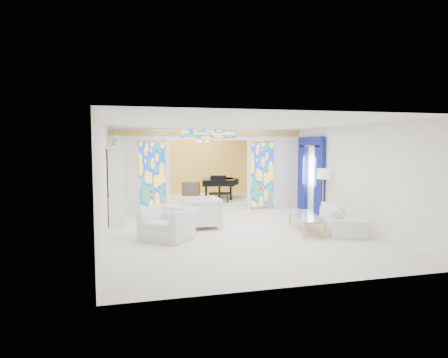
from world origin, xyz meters
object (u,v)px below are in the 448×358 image
object	(u,v)px
china_cabinet	(117,185)
sofa	(342,218)
grand_piano	(221,182)
tv_console	(191,189)
coffee_table	(306,216)
armchair_right	(202,212)
armchair_left	(168,224)

from	to	relation	value
china_cabinet	sofa	bearing A→B (deg)	-24.07
grand_piano	tv_console	size ratio (longest dim) A/B	3.32
coffee_table	tv_console	distance (m)	5.82
armchair_right	sofa	bearing A→B (deg)	69.08
armchair_left	tv_console	distance (m)	5.53
sofa	tv_console	xyz separation A→B (m)	(-3.38, 5.48, 0.34)
armchair_right	tv_console	bearing A→B (deg)	172.97
sofa	coffee_table	size ratio (longest dim) A/B	1.11
sofa	coffee_table	world-z (taller)	sofa
armchair_right	tv_console	xyz separation A→B (m)	(0.40, 4.15, 0.23)
armchair_left	grand_piano	distance (m)	6.76
armchair_right	coffee_table	world-z (taller)	armchair_right
china_cabinet	sofa	size ratio (longest dim) A/B	1.15
armchair_left	coffee_table	distance (m)	3.87
armchair_left	china_cabinet	bearing A→B (deg)	157.59
armchair_right	sofa	size ratio (longest dim) A/B	0.42
sofa	tv_console	bearing A→B (deg)	52.04
grand_piano	sofa	bearing A→B (deg)	-60.99
china_cabinet	armchair_right	xyz separation A→B (m)	(2.39, -1.43, -0.72)
armchair_right	grand_piano	world-z (taller)	grand_piano
armchair_left	grand_piano	xyz separation A→B (m)	(2.92, 6.08, 0.45)
china_cabinet	armchair_left	world-z (taller)	china_cabinet
armchair_right	grand_piano	size ratio (longest dim) A/B	0.38
sofa	grand_piano	xyz separation A→B (m)	(-1.98, 6.24, 0.51)
armchair_right	coffee_table	xyz separation A→B (m)	(2.74, -1.17, -0.03)
china_cabinet	grand_piano	size ratio (longest dim) A/B	1.05
tv_console	sofa	bearing A→B (deg)	-40.01
coffee_table	grand_piano	distance (m)	6.18
tv_console	armchair_right	bearing A→B (deg)	-77.15
armchair_left	coffee_table	world-z (taller)	armchair_left
armchair_right	sofa	distance (m)	4.00
coffee_table	tv_console	xyz separation A→B (m)	(-2.35, 5.32, 0.27)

